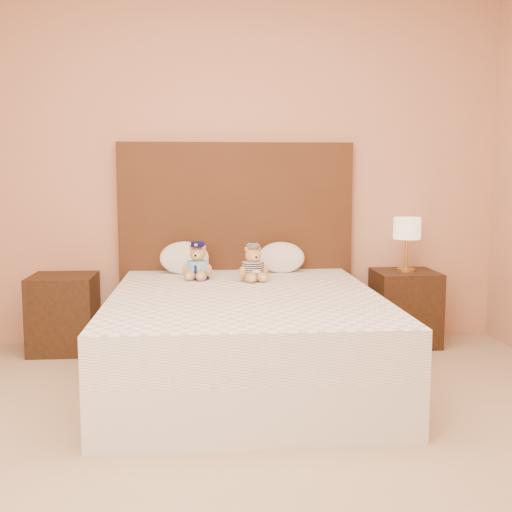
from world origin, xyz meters
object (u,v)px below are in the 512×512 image
at_px(lamp, 407,231).
at_px(teddy_police, 198,261).
at_px(pillow_left, 184,256).
at_px(nightstand_left, 64,313).
at_px(bed, 245,338).
at_px(pillow_right, 281,256).
at_px(teddy_prisoner, 253,263).
at_px(nightstand_right, 405,307).

distance_m(lamp, teddy_police, 1.57).
bearing_deg(teddy_police, lamp, 22.14).
bearing_deg(lamp, pillow_left, 178.95).
distance_m(nightstand_left, pillow_left, 0.95).
distance_m(bed, pillow_right, 0.97).
bearing_deg(pillow_left, teddy_prisoner, -39.41).
bearing_deg(nightstand_left, pillow_right, 1.09).
bearing_deg(pillow_right, teddy_prisoner, -121.78).
distance_m(teddy_police, teddy_prisoner, 0.38).
relative_size(nightstand_left, pillow_right, 1.61).
relative_size(teddy_police, pillow_right, 0.74).
bearing_deg(lamp, teddy_police, -170.76).
bearing_deg(nightstand_left, pillow_left, 1.99).
bearing_deg(nightstand_right, teddy_police, -170.76).
bearing_deg(nightstand_right, lamp, 180.00).
xyz_separation_m(nightstand_right, pillow_left, (-1.64, 0.03, 0.40)).
bearing_deg(bed, teddy_prisoner, 79.39).
xyz_separation_m(bed, nightstand_left, (-1.25, 0.80, -0.00)).
bearing_deg(bed, nightstand_left, 147.38).
height_order(nightstand_left, teddy_police, teddy_police).
xyz_separation_m(lamp, pillow_right, (-0.93, 0.03, -0.18)).
distance_m(nightstand_left, lamp, 2.56).
relative_size(lamp, pillow_left, 1.13).
relative_size(bed, nightstand_left, 3.64).
bearing_deg(lamp, bed, -147.38).
height_order(bed, nightstand_left, same).
distance_m(nightstand_left, pillow_right, 1.62).
distance_m(nightstand_right, pillow_left, 1.68).
height_order(lamp, pillow_right, lamp).
relative_size(teddy_police, teddy_prisoner, 1.04).
bearing_deg(nightstand_right, teddy_prisoner, -163.04).
height_order(bed, nightstand_right, same).
distance_m(lamp, pillow_left, 1.65).
bearing_deg(nightstand_left, lamp, 0.00).
height_order(lamp, teddy_police, lamp).
relative_size(lamp, teddy_police, 1.59).
bearing_deg(nightstand_left, bed, -32.62).
distance_m(lamp, teddy_prisoner, 1.23).
bearing_deg(lamp, teddy_prisoner, -163.04).
bearing_deg(teddy_prisoner, bed, -115.69).
bearing_deg(teddy_prisoner, pillow_right, 43.14).
xyz_separation_m(bed, nightstand_right, (1.25, 0.80, -0.00)).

